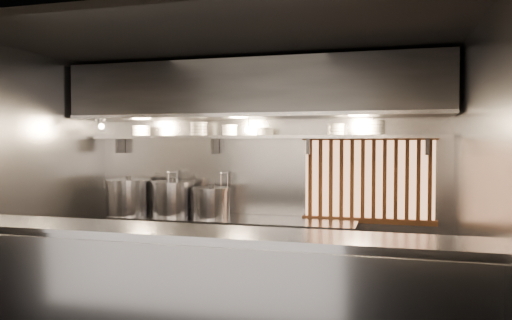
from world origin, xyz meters
The scene contains 22 objects.
ceiling centered at (0.00, 0.00, 2.80)m, with size 4.50×4.50×0.00m, color black.
wall_back centered at (0.00, 1.50, 1.40)m, with size 4.50×4.50×0.00m, color gray.
wall_left centered at (-2.25, 0.00, 1.40)m, with size 3.00×3.00×0.00m, color gray.
wall_right centered at (2.25, 0.00, 1.40)m, with size 3.00×3.00×0.00m, color gray.
serving_counter centered at (0.00, -0.96, 0.57)m, with size 4.50×0.56×1.13m.
cooking_bench centered at (-0.30, 1.13, 0.45)m, with size 3.00×0.70×0.90m, color #A0A0A6.
bowl_shelf centered at (0.00, 1.32, 1.88)m, with size 4.40×0.34×0.04m, color #A0A0A6.
exhaust_hood centered at (0.00, 1.10, 2.42)m, with size 4.40×0.81×0.65m.
wood_screen centered at (1.30, 1.45, 1.38)m, with size 1.56×0.09×1.04m.
faucet_left centered at (-1.15, 1.37, 1.31)m, with size 0.04×0.30×0.50m.
faucet_right centered at (-0.45, 1.37, 1.31)m, with size 0.04×0.30×0.50m.
heat_lamp centered at (-1.90, 0.85, 2.07)m, with size 0.25×0.35×0.20m.
pendant_bulb centered at (-0.10, 1.20, 1.96)m, with size 0.09×0.09×0.19m.
stock_pot_left centered at (-1.66, 1.10, 1.13)m, with size 0.69×0.69×0.49m.
stock_pot_mid centered at (-1.08, 1.17, 1.12)m, with size 0.72×0.72×0.47m.
stock_pot_right centered at (-0.54, 1.11, 1.09)m, with size 0.51×0.51×0.41m.
bowl_stack_0 centered at (-1.59, 1.32, 1.97)m, with size 0.25×0.25×0.13m.
bowl_stack_1 centered at (-0.79, 1.32, 1.98)m, with size 0.22×0.22×0.17m.
bowl_stack_2 centered at (-0.38, 1.32, 1.97)m, with size 0.20×0.20×0.13m.
bowl_stack_3 centered at (0.08, 1.32, 1.95)m, with size 0.22×0.22×0.09m.
bowl_stack_4 centered at (0.93, 1.32, 1.97)m, with size 0.21×0.21×0.13m.
bowl_stack_5 centered at (1.38, 1.32, 1.98)m, with size 0.22×0.22×0.17m.
Camera 1 is at (1.58, -4.56, 1.81)m, focal length 35.00 mm.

